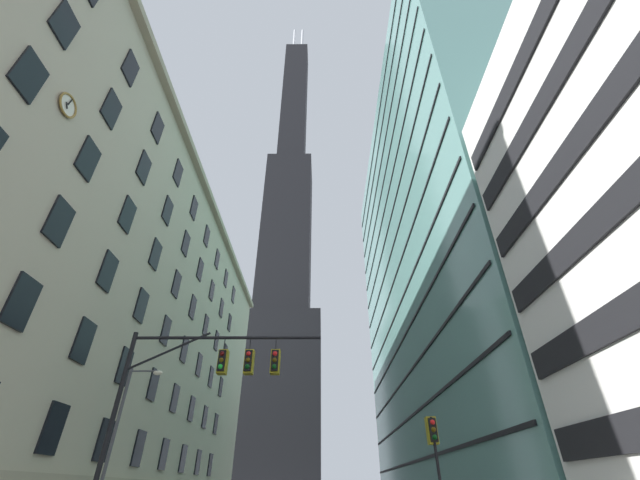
% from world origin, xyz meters
% --- Properties ---
extents(station_building, '(14.61, 56.91, 29.58)m').
position_xyz_m(station_building, '(-17.97, 22.45, 14.77)').
color(station_building, '#B2A88E').
rests_on(station_building, ground).
extents(dark_skyscraper, '(23.34, 23.34, 209.13)m').
position_xyz_m(dark_skyscraper, '(-10.33, 97.88, 62.49)').
color(dark_skyscraper, black).
rests_on(dark_skyscraper, ground).
extents(glass_office_midrise, '(19.18, 54.13, 55.56)m').
position_xyz_m(glass_office_midrise, '(20.54, 32.90, 27.78)').
color(glass_office_midrise, slate).
rests_on(glass_office_midrise, ground).
extents(traffic_signal_mast, '(8.65, 0.63, 7.47)m').
position_xyz_m(traffic_signal_mast, '(-3.12, 5.16, 5.64)').
color(traffic_signal_mast, black).
rests_on(traffic_signal_mast, sidewalk_left).
extents(traffic_light_near_right, '(0.40, 0.63, 4.01)m').
position_xyz_m(traffic_light_near_right, '(6.33, 5.90, 3.38)').
color(traffic_light_near_right, black).
rests_on(traffic_light_near_right, sidewalk_right).
extents(street_lamppost, '(1.94, 0.32, 7.24)m').
position_xyz_m(street_lamppost, '(-8.89, 10.39, 4.45)').
color(street_lamppost, '#47474C').
rests_on(street_lamppost, sidewalk_left).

